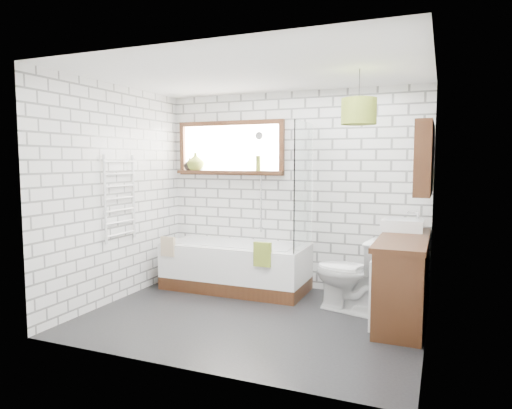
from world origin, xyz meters
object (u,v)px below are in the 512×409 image
at_px(bathtub, 236,266).
at_px(toilet, 351,273).
at_px(basin, 402,225).
at_px(pendant, 359,111).
at_px(vanity, 403,278).

bearing_deg(bathtub, toilet, -11.60).
relative_size(bathtub, basin, 4.09).
bearing_deg(basin, toilet, -139.77).
bearing_deg(basin, pendant, -114.63).
bearing_deg(pendant, basin, 65.37).
bearing_deg(toilet, vanity, 100.08).
relative_size(bathtub, pendant, 5.39).
bearing_deg(pendant, toilet, 105.82).
xyz_separation_m(toilet, pendant, (0.11, -0.40, 1.68)).
height_order(vanity, toilet, vanity).
relative_size(basin, toilet, 0.53).
bearing_deg(toilet, bathtub, -86.59).
distance_m(bathtub, toilet, 1.56).
height_order(basin, pendant, pendant).
bearing_deg(basin, bathtub, -177.29).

